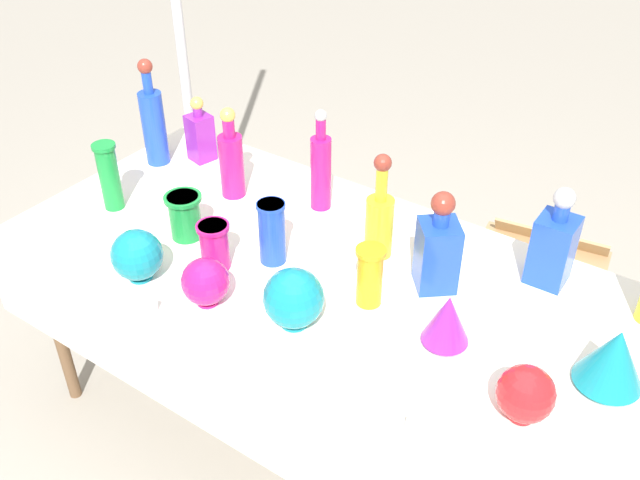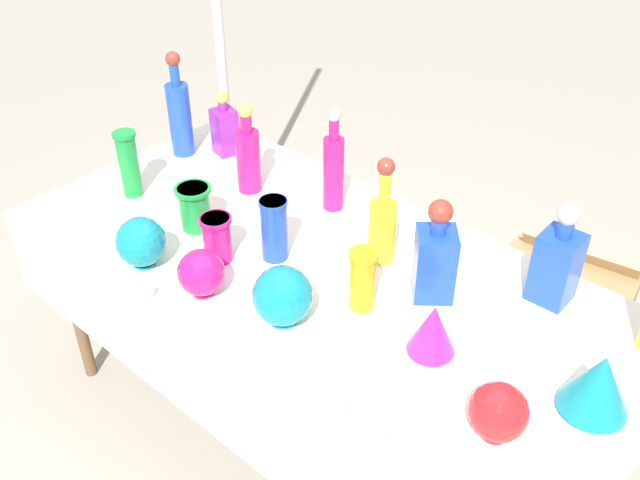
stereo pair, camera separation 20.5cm
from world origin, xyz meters
name	(u,v)px [view 1 (the left image)]	position (x,y,z in m)	size (l,w,h in m)	color
ground_plane	(320,435)	(0.00, 0.00, 0.00)	(40.00, 40.00, 0.00)	#A0998C
display_table	(313,289)	(0.00, -0.03, 0.70)	(1.95, 0.94, 0.76)	white
tall_bottle_0	(153,122)	(-0.85, 0.19, 0.92)	(0.08, 0.08, 0.39)	blue
tall_bottle_1	(231,160)	(-0.48, 0.17, 0.89)	(0.08, 0.08, 0.32)	#C61972
tall_bottle_3	(380,219)	(0.10, 0.16, 0.89)	(0.08, 0.08, 0.34)	yellow
tall_bottle_4	(321,169)	(-0.19, 0.28, 0.90)	(0.07, 0.07, 0.35)	#C61972
square_decanter_0	(438,249)	(0.31, 0.12, 0.89)	(0.15, 0.15, 0.31)	blue
square_decanter_1	(554,245)	(0.57, 0.33, 0.88)	(0.11, 0.11, 0.31)	blue
square_decanter_2	(200,134)	(-0.73, 0.30, 0.86)	(0.10, 0.10, 0.25)	purple
slender_vase_0	(214,244)	(-0.26, -0.17, 0.84)	(0.10, 0.10, 0.15)	#C61972
slender_vase_1	(109,175)	(-0.75, -0.12, 0.88)	(0.08, 0.08, 0.23)	#198C38
slender_vase_2	(370,274)	(0.20, -0.05, 0.86)	(0.08, 0.08, 0.18)	orange
slender_vase_3	(272,231)	(-0.14, -0.05, 0.87)	(0.09, 0.09, 0.20)	blue
slender_vase_4	(185,214)	(-0.44, -0.10, 0.84)	(0.12, 0.12, 0.15)	#198C38
fluted_vase_0	(614,357)	(0.83, 0.01, 0.85)	(0.16, 0.16, 0.17)	teal
fluted_vase_1	(447,319)	(0.45, -0.08, 0.84)	(0.12, 0.12, 0.15)	purple
round_bowl_0	(294,298)	(0.08, -0.24, 0.85)	(0.16, 0.16, 0.17)	teal
round_bowl_1	(526,394)	(0.70, -0.20, 0.83)	(0.13, 0.13, 0.14)	red
round_bowl_2	(205,282)	(-0.17, -0.31, 0.83)	(0.13, 0.13, 0.14)	#C61972
round_bowl_3	(137,255)	(-0.40, -0.34, 0.84)	(0.15, 0.15, 0.16)	teal
price_tag_left	(368,408)	(0.41, -0.40, 0.78)	(0.05, 0.01, 0.05)	white
price_tag_center	(417,432)	(0.54, -0.39, 0.78)	(0.06, 0.01, 0.05)	white
price_tag_right	(150,304)	(-0.28, -0.42, 0.78)	(0.05, 0.01, 0.04)	white
cardboard_box_behind_left	(534,286)	(0.37, 1.05, 0.16)	(0.56, 0.40, 0.39)	tan
canopy_pole	(183,59)	(-1.17, 0.67, 0.93)	(0.18, 0.18, 2.37)	silver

